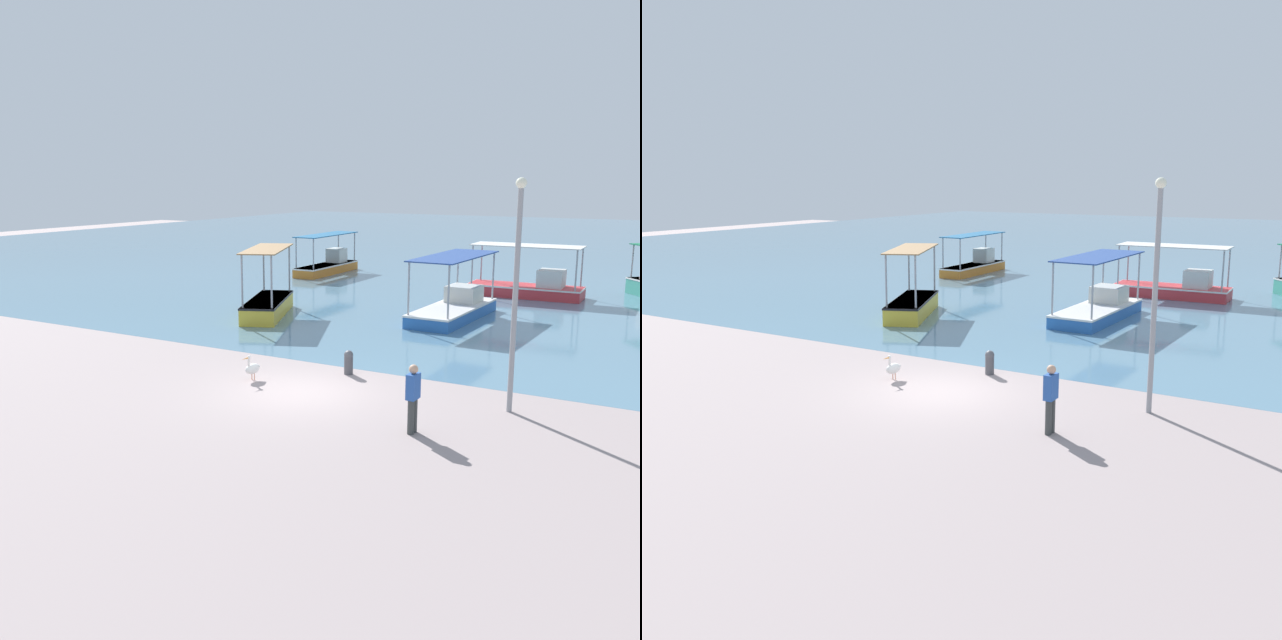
{
  "view_description": "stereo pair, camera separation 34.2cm",
  "coord_description": "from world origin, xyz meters",
  "views": [
    {
      "loc": [
        10.26,
        -16.52,
        6.01
      ],
      "look_at": [
        -1.37,
        3.54,
        1.33
      ],
      "focal_mm": 40.0,
      "sensor_mm": 36.0,
      "label": 1
    },
    {
      "loc": [
        10.55,
        -16.35,
        6.01
      ],
      "look_at": [
        -1.37,
        3.54,
        1.33
      ],
      "focal_mm": 40.0,
      "sensor_mm": 36.0,
      "label": 2
    }
  ],
  "objects": [
    {
      "name": "harbor_water",
      "position": [
        0.0,
        48.0,
        0.0
      ],
      "size": [
        110.0,
        90.0,
        0.0
      ],
      "primitive_type": "cube",
      "color": "slate",
      "rests_on": "ground"
    },
    {
      "name": "fishing_boat_near_left",
      "position": [
        -11.81,
        22.57,
        0.56
      ],
      "size": [
        1.59,
        5.94,
        2.47
      ],
      "color": "orange",
      "rests_on": "harbor_water"
    },
    {
      "name": "fishing_boat_far_left",
      "position": [
        0.13,
        12.49,
        0.56
      ],
      "size": [
        2.15,
        6.05,
        2.73
      ],
      "color": "#2961B3",
      "rests_on": "harbor_water"
    },
    {
      "name": "fishing_boat_center",
      "position": [
        1.52,
        19.76,
        0.58
      ],
      "size": [
        5.7,
        2.18,
        2.62
      ],
      "color": "#C33136",
      "rests_on": "harbor_water"
    },
    {
      "name": "lamp_post",
      "position": [
        5.63,
        1.3,
        3.36
      ],
      "size": [
        0.28,
        0.28,
        6.0
      ],
      "color": "gray",
      "rests_on": "ground"
    },
    {
      "name": "pelican",
      "position": [
        -1.85,
        0.31,
        0.38
      ],
      "size": [
        0.33,
        0.81,
        0.8
      ],
      "color": "#E0997A",
      "rests_on": "ground"
    },
    {
      "name": "fishing_boat_far_right",
      "position": [
        -7.16,
        8.95,
        0.57
      ],
      "size": [
        3.35,
        5.2,
        2.97
      ],
      "color": "gold",
      "rests_on": "harbor_water"
    },
    {
      "name": "ground",
      "position": [
        0.0,
        0.0,
        0.0
      ],
      "size": [
        120.0,
        120.0,
        0.0
      ],
      "primitive_type": "plane",
      "color": "gray"
    },
    {
      "name": "fisherman_standing",
      "position": [
        4.06,
        -1.45,
        0.91
      ],
      "size": [
        0.23,
        0.4,
        1.69
      ],
      "color": "#393D3D",
      "rests_on": "ground"
    },
    {
      "name": "mooring_bollard",
      "position": [
        0.34,
        2.35,
        0.41
      ],
      "size": [
        0.29,
        0.29,
        0.76
      ],
      "color": "#47474C",
      "rests_on": "ground"
    }
  ]
}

